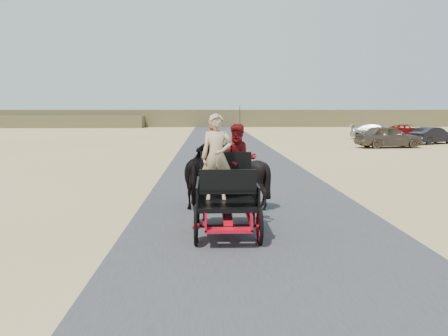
{
  "coord_description": "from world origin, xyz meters",
  "views": [
    {
      "loc": [
        -1.16,
        -10.66,
        2.63
      ],
      "look_at": [
        -0.79,
        1.25,
        1.2
      ],
      "focal_mm": 40.0,
      "sensor_mm": 36.0,
      "label": 1
    }
  ],
  "objects_px": {
    "car_a": "(388,137)",
    "car_c": "(377,132)",
    "car_d": "(408,130)",
    "horse_left": "(202,175)",
    "pedestrian": "(213,141)",
    "horse_right": "(243,175)",
    "car_b": "(433,136)",
    "carriage": "(226,217)"
  },
  "relations": [
    {
      "from": "horse_left",
      "to": "car_b",
      "type": "height_order",
      "value": "horse_left"
    },
    {
      "from": "car_a",
      "to": "car_d",
      "type": "relative_size",
      "value": 1.08
    },
    {
      "from": "carriage",
      "to": "car_d",
      "type": "distance_m",
      "value": 40.56
    },
    {
      "from": "carriage",
      "to": "car_b",
      "type": "xyz_separation_m",
      "value": [
        16.21,
        26.04,
        0.26
      ]
    },
    {
      "from": "horse_left",
      "to": "pedestrian",
      "type": "xyz_separation_m",
      "value": [
        0.41,
        14.02,
        0.02
      ]
    },
    {
      "from": "car_b",
      "to": "carriage",
      "type": "bearing_deg",
      "value": 120.01
    },
    {
      "from": "car_b",
      "to": "car_d",
      "type": "relative_size",
      "value": 0.93
    },
    {
      "from": "pedestrian",
      "to": "car_a",
      "type": "distance_m",
      "value": 13.05
    },
    {
      "from": "horse_right",
      "to": "pedestrian",
      "type": "bearing_deg",
      "value": -87.16
    },
    {
      "from": "horse_left",
      "to": "car_c",
      "type": "distance_m",
      "value": 32.15
    },
    {
      "from": "pedestrian",
      "to": "car_b",
      "type": "xyz_separation_m",
      "value": [
        16.35,
        9.02,
        -0.24
      ]
    },
    {
      "from": "pedestrian",
      "to": "car_d",
      "type": "height_order",
      "value": "pedestrian"
    },
    {
      "from": "horse_right",
      "to": "car_b",
      "type": "xyz_separation_m",
      "value": [
        15.66,
        23.04,
        -0.23
      ]
    },
    {
      "from": "car_c",
      "to": "car_a",
      "type": "bearing_deg",
      "value": -171.23
    },
    {
      "from": "horse_left",
      "to": "car_d",
      "type": "xyz_separation_m",
      "value": [
        18.98,
        33.13,
        -0.29
      ]
    },
    {
      "from": "car_b",
      "to": "horse_left",
      "type": "bearing_deg",
      "value": 115.88
    },
    {
      "from": "horse_right",
      "to": "car_a",
      "type": "relative_size",
      "value": 0.39
    },
    {
      "from": "horse_right",
      "to": "horse_left",
      "type": "bearing_deg",
      "value": 0.0
    },
    {
      "from": "pedestrian",
      "to": "car_a",
      "type": "relative_size",
      "value": 0.39
    },
    {
      "from": "car_b",
      "to": "car_d",
      "type": "height_order",
      "value": "car_b"
    },
    {
      "from": "horse_left",
      "to": "car_d",
      "type": "bearing_deg",
      "value": -119.81
    },
    {
      "from": "horse_right",
      "to": "car_d",
      "type": "relative_size",
      "value": 0.42
    },
    {
      "from": "car_a",
      "to": "car_d",
      "type": "bearing_deg",
      "value": -33.13
    },
    {
      "from": "car_a",
      "to": "car_c",
      "type": "bearing_deg",
      "value": -20.95
    },
    {
      "from": "car_d",
      "to": "pedestrian",
      "type": "bearing_deg",
      "value": 128.86
    },
    {
      "from": "horse_left",
      "to": "horse_right",
      "type": "relative_size",
      "value": 1.18
    },
    {
      "from": "car_c",
      "to": "car_b",
      "type": "bearing_deg",
      "value": -135.29
    },
    {
      "from": "car_d",
      "to": "car_c",
      "type": "bearing_deg",
      "value": 128.13
    },
    {
      "from": "car_a",
      "to": "car_b",
      "type": "height_order",
      "value": "car_a"
    },
    {
      "from": "car_c",
      "to": "car_d",
      "type": "relative_size",
      "value": 1.12
    },
    {
      "from": "car_b",
      "to": "car_d",
      "type": "xyz_separation_m",
      "value": [
        2.23,
        10.1,
        -0.06
      ]
    },
    {
      "from": "horse_left",
      "to": "horse_right",
      "type": "xyz_separation_m",
      "value": [
        1.1,
        0.0,
        0.0
      ]
    },
    {
      "from": "carriage",
      "to": "car_a",
      "type": "xyz_separation_m",
      "value": [
        11.65,
        22.6,
        0.39
      ]
    },
    {
      "from": "carriage",
      "to": "car_d",
      "type": "xyz_separation_m",
      "value": [
        18.43,
        36.13,
        0.2
      ]
    },
    {
      "from": "horse_right",
      "to": "car_a",
      "type": "height_order",
      "value": "horse_right"
    },
    {
      "from": "horse_right",
      "to": "car_b",
      "type": "height_order",
      "value": "horse_right"
    },
    {
      "from": "horse_left",
      "to": "pedestrian",
      "type": "bearing_deg",
      "value": -91.66
    },
    {
      "from": "car_d",
      "to": "car_a",
      "type": "bearing_deg",
      "value": 146.42
    },
    {
      "from": "horse_right",
      "to": "pedestrian",
      "type": "xyz_separation_m",
      "value": [
        -0.69,
        14.02,
        0.01
      ]
    },
    {
      "from": "horse_left",
      "to": "horse_right",
      "type": "height_order",
      "value": "horse_right"
    },
    {
      "from": "carriage",
      "to": "pedestrian",
      "type": "height_order",
      "value": "pedestrian"
    },
    {
      "from": "car_c",
      "to": "carriage",
      "type": "bearing_deg",
      "value": 179.38
    }
  ]
}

